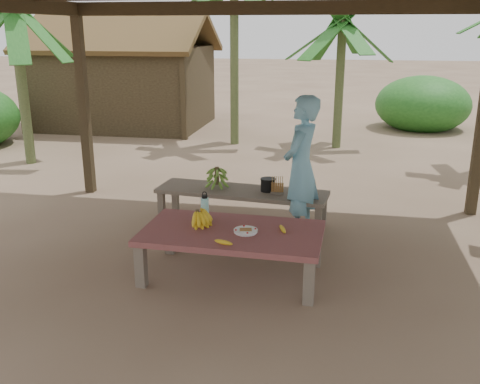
% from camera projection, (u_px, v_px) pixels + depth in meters
% --- Properties ---
extents(ground, '(80.00, 80.00, 0.00)m').
position_uv_depth(ground, '(240.00, 267.00, 5.70)').
color(ground, brown).
rests_on(ground, ground).
extents(work_table, '(1.83, 1.06, 0.50)m').
position_uv_depth(work_table, '(232.00, 236.00, 5.38)').
color(work_table, brown).
rests_on(work_table, ground).
extents(bench, '(2.25, 0.82, 0.45)m').
position_uv_depth(bench, '(242.00, 194.00, 6.89)').
color(bench, brown).
rests_on(bench, ground).
extents(ripe_banana_bunch, '(0.35, 0.32, 0.18)m').
position_uv_depth(ripe_banana_bunch, '(198.00, 217.00, 5.49)').
color(ripe_banana_bunch, gold).
rests_on(ripe_banana_bunch, work_table).
extents(plate, '(0.24, 0.24, 0.04)m').
position_uv_depth(plate, '(246.00, 231.00, 5.30)').
color(plate, white).
rests_on(plate, work_table).
extents(loose_banana_front, '(0.18, 0.05, 0.04)m').
position_uv_depth(loose_banana_front, '(224.00, 242.00, 5.01)').
color(loose_banana_front, gold).
rests_on(loose_banana_front, work_table).
extents(loose_banana_side, '(0.10, 0.17, 0.04)m').
position_uv_depth(loose_banana_side, '(283.00, 229.00, 5.34)').
color(loose_banana_side, gold).
rests_on(loose_banana_side, work_table).
extents(water_flask, '(0.08, 0.08, 0.31)m').
position_uv_depth(water_flask, '(205.00, 208.00, 5.63)').
color(water_flask, '#42D0CC').
rests_on(water_flask, work_table).
extents(green_banana_stalk, '(0.28, 0.28, 0.30)m').
position_uv_depth(green_banana_stalk, '(217.00, 177.00, 6.92)').
color(green_banana_stalk, '#598C2D').
rests_on(green_banana_stalk, bench).
extents(cooking_pot, '(0.19, 0.19, 0.16)m').
position_uv_depth(cooking_pot, '(268.00, 185.00, 6.81)').
color(cooking_pot, black).
rests_on(cooking_pot, bench).
extents(skewer_rack, '(0.19, 0.10, 0.24)m').
position_uv_depth(skewer_rack, '(277.00, 185.00, 6.66)').
color(skewer_rack, '#A57F47').
rests_on(skewer_rack, bench).
extents(woman, '(0.57, 0.72, 1.71)m').
position_uv_depth(woman, '(301.00, 167.00, 6.36)').
color(woman, '#68A9C5').
rests_on(woman, ground).
extents(hut, '(4.40, 3.43, 2.85)m').
position_uv_depth(hut, '(125.00, 83.00, 13.68)').
color(hut, black).
rests_on(hut, ground).
extents(banana_plant_n, '(1.80, 1.80, 2.82)m').
position_uv_depth(banana_plant_n, '(342.00, 34.00, 10.75)').
color(banana_plant_n, '#596638').
rests_on(banana_plant_n, ground).
extents(banana_plant_w, '(1.80, 1.80, 2.99)m').
position_uv_depth(banana_plant_w, '(15.00, 25.00, 9.38)').
color(banana_plant_w, '#596638').
rests_on(banana_plant_w, ground).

